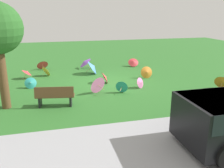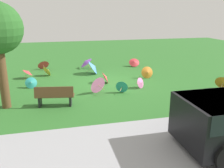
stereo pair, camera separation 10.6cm
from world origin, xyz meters
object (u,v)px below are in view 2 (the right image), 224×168
parasol_red_3 (106,77)px  parasol_purple_1 (86,62)px  parasol_pink_1 (141,83)px  park_bench (55,96)px  parasol_teal_0 (31,83)px  parasol_orange_0 (223,82)px  parasol_pink_0 (97,84)px  parasol_teal_1 (122,86)px  parasol_red_0 (134,62)px  parasol_red_1 (28,72)px  parasol_red_4 (43,64)px  parasol_orange_1 (147,72)px  parasol_blue_1 (94,67)px  parasol_yellow_0 (48,71)px

parasol_red_3 → parasol_purple_1: bearing=-80.9°
parasol_pink_1 → parasol_purple_1: parasol_purple_1 is taller
park_bench → parasol_teal_0: bearing=-68.0°
parasol_orange_0 → parasol_pink_1: size_ratio=1.55×
parasol_pink_0 → parasol_red_3: parasol_pink_0 is taller
parasol_teal_1 → parasol_red_0: (-2.45, -5.40, 0.04)m
parasol_red_1 → parasol_red_4: 2.39m
parasol_red_0 → parasol_red_1: parasol_red_0 is taller
park_bench → parasol_orange_1: park_bench is taller
park_bench → parasol_orange_0: park_bench is taller
parasol_pink_1 → parasol_red_1: size_ratio=0.90×
parasol_teal_0 → parasol_pink_1: size_ratio=1.03×
parasol_red_1 → parasol_red_4: size_ratio=0.74×
parasol_blue_1 → parasol_red_4: parasol_blue_1 is taller
parasol_blue_1 → parasol_red_1: parasol_blue_1 is taller
parasol_pink_0 → parasol_blue_1: bearing=-97.4°
parasol_pink_0 → parasol_blue_1: (-0.49, -3.77, 0.03)m
parasol_teal_0 → parasol_red_3: (-3.98, -0.01, 0.04)m
parasol_yellow_0 → parasol_red_3: size_ratio=1.10×
parasol_pink_0 → parasol_teal_0: 3.57m
parasol_pink_0 → parasol_orange_1: (-3.40, -1.95, -0.07)m
parasol_red_0 → parasol_yellow_0: 6.17m
parasol_pink_0 → parasol_red_1: size_ratio=1.36×
park_bench → parasol_orange_0: (-8.45, -0.39, -0.08)m
parasol_pink_0 → parasol_blue_1: parasol_blue_1 is taller
parasol_red_1 → parasol_orange_1: bearing=166.6°
park_bench → parasol_teal_0: 3.13m
parasol_pink_0 → parasol_red_3: bearing=-116.4°
parasol_orange_0 → parasol_teal_1: (5.20, -0.71, -0.08)m
parasol_teal_0 → parasol_purple_1: parasol_purple_1 is taller
parasol_red_0 → parasol_pink_1: 5.13m
parasol_teal_1 → parasol_blue_1: parasol_blue_1 is taller
parasol_orange_0 → parasol_teal_1: size_ratio=1.47×
parasol_yellow_0 → parasol_red_4: size_ratio=0.85×
parasol_yellow_0 → parasol_purple_1: size_ratio=0.83×
park_bench → parasol_pink_0: (-2.03, -1.34, -0.04)m
parasol_red_3 → parasol_pink_1: bearing=139.3°
park_bench → parasol_blue_1: size_ratio=1.59×
parasol_red_3 → parasol_red_4: bearing=-50.7°
parasol_pink_0 → parasol_teal_1: parasol_pink_0 is taller
parasol_teal_1 → parasol_yellow_0: bearing=-49.5°
parasol_purple_1 → parasol_orange_0: bearing=134.5°
parasol_purple_1 → parasol_blue_1: bearing=101.0°
parasol_teal_1 → parasol_red_1: parasol_red_1 is taller
park_bench → parasol_teal_1: (-3.25, -1.10, -0.16)m
parasol_red_1 → parasol_blue_1: bearing=-177.5°
parasol_teal_1 → parasol_red_1: size_ratio=0.95×
parasol_teal_0 → parasol_blue_1: parasol_blue_1 is taller
parasol_teal_0 → parasol_blue_1: 4.30m
parasol_teal_0 → parasol_yellow_0: (-0.81, -2.43, 0.02)m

